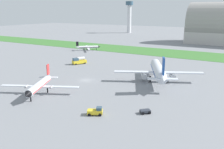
% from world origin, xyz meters
% --- Properties ---
extents(ground_plane, '(600.00, 600.00, 0.00)m').
position_xyz_m(ground_plane, '(0.00, 0.00, 0.00)').
color(ground_plane, gray).
extents(grass_taxiway_strip, '(360.00, 28.00, 0.08)m').
position_xyz_m(grass_taxiway_strip, '(0.00, 71.66, 0.04)').
color(grass_taxiway_strip, '#3D7533').
rests_on(grass_taxiway_strip, ground_plane).
extents(airplane_foreground_turboprop, '(22.02, 19.14, 7.12)m').
position_xyz_m(airplane_foreground_turboprop, '(-3.33, -18.79, 2.61)').
color(airplane_foreground_turboprop, silver).
rests_on(airplane_foreground_turboprop, ground_plane).
extents(airplane_taxiing_turboprop, '(13.25, 14.74, 5.53)m').
position_xyz_m(airplane_taxiing_turboprop, '(-39.68, 55.76, 2.03)').
color(airplane_taxiing_turboprop, white).
rests_on(airplane_taxiing_turboprop, ground_plane).
extents(airplane_midfield_jet, '(28.48, 28.38, 10.86)m').
position_xyz_m(airplane_midfield_jet, '(22.65, 11.27, 3.91)').
color(airplane_midfield_jet, silver).
rests_on(airplane_midfield_jet, ground_plane).
extents(fuel_truck_near_gate, '(5.17, 6.87, 3.29)m').
position_xyz_m(fuel_truck_near_gate, '(-19.17, 20.66, 1.58)').
color(fuel_truck_near_gate, yellow).
rests_on(fuel_truck_near_gate, ground_plane).
extents(baggage_cart_midfield, '(2.91, 2.93, 0.90)m').
position_xyz_m(baggage_cart_midfield, '(29.84, -16.65, 0.57)').
color(baggage_cart_midfield, '#2D333D').
rests_on(baggage_cart_midfield, ground_plane).
extents(pushback_tug_by_runway, '(4.02, 3.36, 1.95)m').
position_xyz_m(pushback_tug_by_runway, '(20.04, -23.44, 0.91)').
color(pushback_tug_by_runway, yellow).
rests_on(pushback_tug_by_runway, ground_plane).
extents(control_tower, '(8.00, 8.00, 33.24)m').
position_xyz_m(control_tower, '(-73.55, 179.10, 19.80)').
color(control_tower, silver).
rests_on(control_tower, ground_plane).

